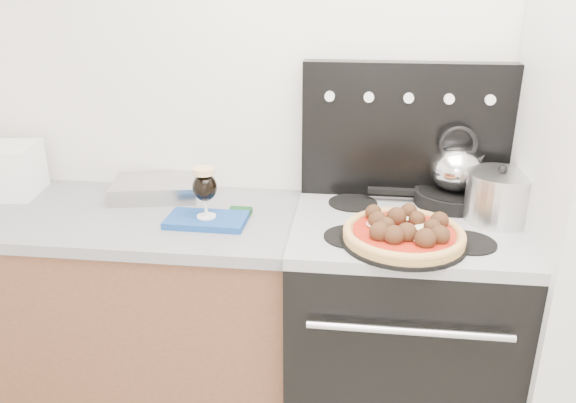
# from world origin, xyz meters

# --- Properties ---
(room_shell) EXTENTS (3.52, 3.01, 2.52)m
(room_shell) POSITION_xyz_m (0.00, 0.29, 1.25)
(room_shell) COLOR #B5AEA3
(room_shell) RESTS_ON ground
(base_cabinet) EXTENTS (1.45, 0.60, 0.86)m
(base_cabinet) POSITION_xyz_m (-1.02, 1.20, 0.43)
(base_cabinet) COLOR brown
(base_cabinet) RESTS_ON ground
(countertop) EXTENTS (1.48, 0.63, 0.04)m
(countertop) POSITION_xyz_m (-1.02, 1.20, 0.88)
(countertop) COLOR gray
(countertop) RESTS_ON base_cabinet
(stove_body) EXTENTS (0.76, 0.65, 0.88)m
(stove_body) POSITION_xyz_m (0.08, 1.18, 0.44)
(stove_body) COLOR black
(stove_body) RESTS_ON ground
(cooktop) EXTENTS (0.76, 0.65, 0.04)m
(cooktop) POSITION_xyz_m (0.08, 1.18, 0.90)
(cooktop) COLOR #ADADB2
(cooktop) RESTS_ON stove_body
(backguard) EXTENTS (0.76, 0.08, 0.50)m
(backguard) POSITION_xyz_m (0.08, 1.45, 1.17)
(backguard) COLOR black
(backguard) RESTS_ON cooktop
(foil_sheet) EXTENTS (0.37, 0.30, 0.06)m
(foil_sheet) POSITION_xyz_m (-0.87, 1.37, 0.93)
(foil_sheet) COLOR silver
(foil_sheet) RESTS_ON countertop
(oven_mitt) EXTENTS (0.28, 0.16, 0.02)m
(oven_mitt) POSITION_xyz_m (-0.60, 1.13, 0.91)
(oven_mitt) COLOR #194596
(oven_mitt) RESTS_ON countertop
(beer_glass) EXTENTS (0.10, 0.10, 0.18)m
(beer_glass) POSITION_xyz_m (-0.60, 1.13, 1.01)
(beer_glass) COLOR black
(beer_glass) RESTS_ON oven_mitt
(pizza_pan) EXTENTS (0.42, 0.42, 0.01)m
(pizza_pan) POSITION_xyz_m (0.06, 1.01, 0.93)
(pizza_pan) COLOR black
(pizza_pan) RESTS_ON cooktop
(pizza) EXTENTS (0.47, 0.47, 0.05)m
(pizza) POSITION_xyz_m (0.06, 1.01, 0.96)
(pizza) COLOR #DBB866
(pizza) RESTS_ON pizza_pan
(skillet) EXTENTS (0.28, 0.28, 0.05)m
(skillet) POSITION_xyz_m (0.26, 1.37, 0.94)
(skillet) COLOR black
(skillet) RESTS_ON cooktop
(tea_kettle) EXTENTS (0.19, 0.19, 0.20)m
(tea_kettle) POSITION_xyz_m (0.26, 1.37, 1.07)
(tea_kettle) COLOR silver
(tea_kettle) RESTS_ON skillet
(stock_pot) EXTENTS (0.25, 0.25, 0.16)m
(stock_pot) POSITION_xyz_m (0.39, 1.23, 1.00)
(stock_pot) COLOR silver
(stock_pot) RESTS_ON cooktop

